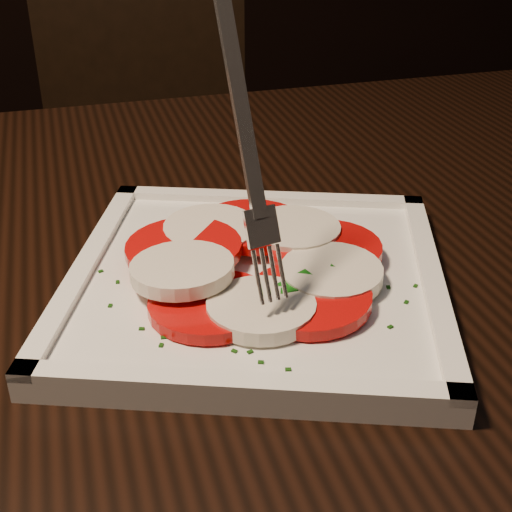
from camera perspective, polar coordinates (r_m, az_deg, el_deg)
name	(u,v)px	position (r m, az deg, el deg)	size (l,w,h in m)	color
table	(204,345)	(0.63, -4.22, -7.11)	(1.24, 0.87, 0.75)	black
chair	(145,134)	(1.47, -8.90, 9.66)	(0.47, 0.47, 0.93)	black
plate	(256,283)	(0.51, 0.00, -2.18)	(0.26, 0.26, 0.01)	white
caprese_salad	(256,262)	(0.50, 0.01, -0.51)	(0.22, 0.21, 0.03)	#C50408
fork	(241,141)	(0.44, -1.24, 9.16)	(0.03, 0.07, 0.18)	white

